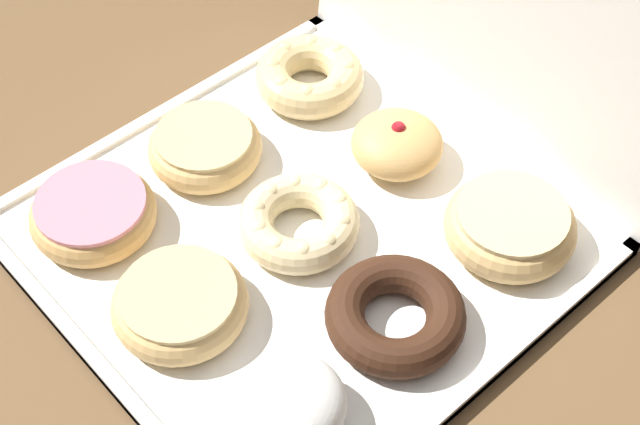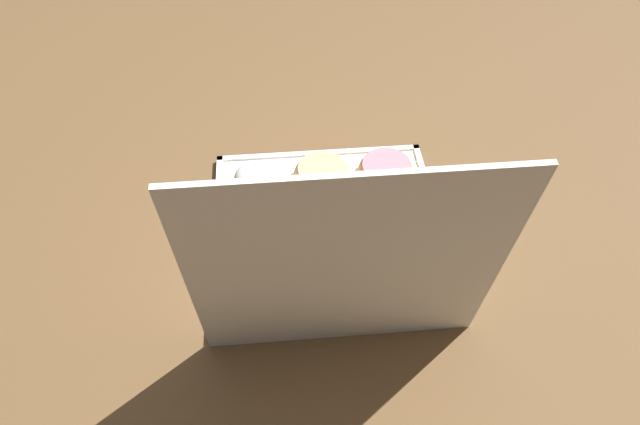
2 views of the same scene
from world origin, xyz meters
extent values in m
plane|color=brown|center=(0.00, 0.00, 0.00)|extent=(3.00, 3.00, 0.00)
cube|color=white|center=(0.00, 0.00, 0.01)|extent=(0.43, 0.43, 0.01)
cube|color=white|center=(0.00, -0.21, 0.01)|extent=(0.43, 0.01, 0.01)
cube|color=white|center=(0.00, 0.21, 0.01)|extent=(0.43, 0.01, 0.01)
cube|color=white|center=(-0.21, 0.00, 0.01)|extent=(0.01, 0.43, 0.01)
cube|color=white|center=(0.21, 0.00, 0.01)|extent=(0.01, 0.43, 0.01)
cube|color=white|center=(0.00, 0.25, 0.21)|extent=(0.43, 0.06, 0.43)
torus|color=tan|center=(-0.13, -0.13, 0.03)|extent=(0.11, 0.11, 0.03)
cylinder|color=pink|center=(-0.13, -0.13, 0.04)|extent=(0.10, 0.10, 0.01)
torus|color=#E5B770|center=(0.00, -0.13, 0.03)|extent=(0.11, 0.11, 0.03)
cylinder|color=#EACC8C|center=(0.00, -0.13, 0.04)|extent=(0.10, 0.10, 0.01)
ellipsoid|color=white|center=(0.13, -0.12, 0.03)|extent=(0.09, 0.09, 0.05)
torus|color=#E5B770|center=(-0.13, -0.01, 0.03)|extent=(0.11, 0.11, 0.03)
cylinder|color=#EACC8C|center=(-0.13, -0.01, 0.04)|extent=(0.09, 0.09, 0.01)
torus|color=beige|center=(0.00, 0.00, 0.03)|extent=(0.11, 0.11, 0.03)
sphere|color=beige|center=(0.04, 0.00, 0.04)|extent=(0.02, 0.02, 0.02)
sphere|color=beige|center=(0.03, 0.02, 0.04)|extent=(0.02, 0.02, 0.02)
sphere|color=beige|center=(0.01, 0.04, 0.04)|extent=(0.02, 0.02, 0.02)
sphere|color=beige|center=(-0.01, 0.04, 0.04)|extent=(0.02, 0.02, 0.02)
sphere|color=beige|center=(-0.03, 0.02, 0.04)|extent=(0.02, 0.02, 0.02)
sphere|color=beige|center=(-0.04, 0.00, 0.04)|extent=(0.02, 0.02, 0.02)
sphere|color=beige|center=(-0.03, -0.02, 0.04)|extent=(0.02, 0.02, 0.02)
sphere|color=beige|center=(-0.01, -0.04, 0.04)|extent=(0.02, 0.02, 0.02)
sphere|color=beige|center=(0.01, -0.04, 0.04)|extent=(0.02, 0.02, 0.02)
sphere|color=beige|center=(0.03, -0.02, 0.04)|extent=(0.02, 0.02, 0.02)
torus|color=#381E11|center=(0.13, -0.01, 0.03)|extent=(0.12, 0.12, 0.03)
torus|color=#EACC8C|center=(-0.14, 0.13, 0.03)|extent=(0.11, 0.11, 0.04)
sphere|color=#EACC8C|center=(-0.10, 0.13, 0.04)|extent=(0.02, 0.02, 0.02)
sphere|color=#EACC8C|center=(-0.11, 0.16, 0.04)|extent=(0.02, 0.02, 0.02)
sphere|color=#EACC8C|center=(-0.14, 0.17, 0.04)|extent=(0.02, 0.02, 0.02)
sphere|color=#EACC8C|center=(-0.16, 0.16, 0.04)|extent=(0.02, 0.02, 0.02)
sphere|color=#EACC8C|center=(-0.17, 0.13, 0.04)|extent=(0.02, 0.02, 0.02)
sphere|color=#EACC8C|center=(-0.16, 0.11, 0.04)|extent=(0.02, 0.02, 0.02)
sphere|color=#EACC8C|center=(-0.14, 0.10, 0.04)|extent=(0.02, 0.02, 0.02)
sphere|color=#EACC8C|center=(-0.11, 0.11, 0.04)|extent=(0.02, 0.02, 0.02)
ellipsoid|color=tan|center=(-0.01, 0.13, 0.03)|extent=(0.09, 0.09, 0.05)
sphere|color=#B21923|center=(-0.01, 0.13, 0.05)|extent=(0.01, 0.01, 0.01)
torus|color=#E5B770|center=(0.13, 0.13, 0.03)|extent=(0.12, 0.12, 0.04)
cylinder|color=#EACC8C|center=(0.13, 0.13, 0.05)|extent=(0.10, 0.10, 0.01)
camera|label=1|loc=(0.40, -0.34, 0.67)|focal=52.80mm
camera|label=2|loc=(0.08, 0.70, 0.86)|focal=32.77mm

